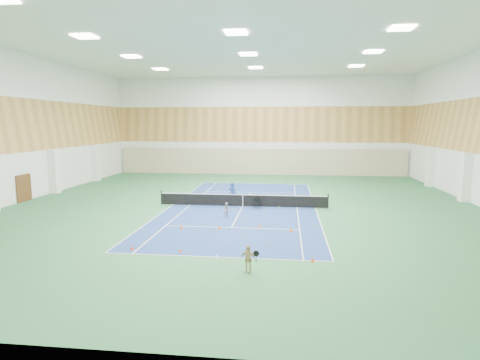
% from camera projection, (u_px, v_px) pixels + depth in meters
% --- Properties ---
extents(ground, '(40.00, 40.00, 0.00)m').
position_uv_depth(ground, '(243.00, 206.00, 30.67)').
color(ground, '#2B653A').
rests_on(ground, ground).
extents(room_shell, '(36.00, 40.00, 12.00)m').
position_uv_depth(room_shell, '(243.00, 127.00, 29.84)').
color(room_shell, white).
rests_on(room_shell, ground).
extents(wood_cladding, '(36.00, 40.00, 8.00)m').
position_uv_depth(wood_cladding, '(243.00, 100.00, 29.56)').
color(wood_cladding, tan).
rests_on(wood_cladding, room_shell).
extents(ceiling_light_grid, '(21.40, 25.40, 0.06)m').
position_uv_depth(ceiling_light_grid, '(243.00, 45.00, 29.01)').
color(ceiling_light_grid, white).
rests_on(ceiling_light_grid, room_shell).
extents(court_surface, '(10.97, 23.77, 0.01)m').
position_uv_depth(court_surface, '(243.00, 206.00, 30.67)').
color(court_surface, navy).
rests_on(court_surface, ground).
extents(tennis_balls_scatter, '(10.57, 22.77, 0.07)m').
position_uv_depth(tennis_balls_scatter, '(243.00, 206.00, 30.67)').
color(tennis_balls_scatter, '#C4E426').
rests_on(tennis_balls_scatter, ground).
extents(tennis_net, '(12.80, 0.10, 1.10)m').
position_uv_depth(tennis_net, '(243.00, 199.00, 30.60)').
color(tennis_net, black).
rests_on(tennis_net, ground).
extents(back_curtain, '(35.40, 0.16, 3.20)m').
position_uv_depth(back_curtain, '(260.00, 162.00, 49.88)').
color(back_curtain, '#C6B793').
rests_on(back_curtain, ground).
extents(door_left_b, '(0.08, 1.80, 2.20)m').
position_uv_depth(door_left_b, '(24.00, 188.00, 32.56)').
color(door_left_b, '#593319').
rests_on(door_left_b, ground).
extents(coach, '(0.74, 0.60, 1.76)m').
position_uv_depth(coach, '(232.00, 194.00, 31.24)').
color(coach, navy).
rests_on(coach, ground).
extents(child_court, '(0.53, 0.43, 1.00)m').
position_uv_depth(child_court, '(227.00, 210.00, 27.13)').
color(child_court, '#9998A0').
rests_on(child_court, ground).
extents(child_apron, '(0.74, 0.46, 1.17)m').
position_uv_depth(child_apron, '(248.00, 259.00, 17.02)').
color(child_apron, tan).
rests_on(child_apron, ground).
extents(ball_cart, '(0.52, 0.52, 0.81)m').
position_uv_depth(ball_cart, '(257.00, 203.00, 29.90)').
color(ball_cart, black).
rests_on(ball_cart, ground).
extents(cone_svc_a, '(0.22, 0.22, 0.24)m').
position_uv_depth(cone_svc_a, '(181.00, 227.00, 24.15)').
color(cone_svc_a, '#E2500B').
rests_on(cone_svc_a, ground).
extents(cone_svc_b, '(0.21, 0.21, 0.23)m').
position_uv_depth(cone_svc_b, '(219.00, 227.00, 24.07)').
color(cone_svc_b, '#FF500D').
rests_on(cone_svc_b, ground).
extents(cone_svc_c, '(0.21, 0.21, 0.23)m').
position_uv_depth(cone_svc_c, '(259.00, 226.00, 24.33)').
color(cone_svc_c, '#FF5A0D').
rests_on(cone_svc_c, ground).
extents(cone_svc_d, '(0.21, 0.21, 0.23)m').
position_uv_depth(cone_svc_d, '(291.00, 230.00, 23.46)').
color(cone_svc_d, '#FC570D').
rests_on(cone_svc_d, ground).
extents(cone_base_a, '(0.19, 0.19, 0.21)m').
position_uv_depth(cone_base_a, '(132.00, 248.00, 20.05)').
color(cone_base_a, '#D83F0B').
rests_on(cone_base_a, ground).
extents(cone_base_b, '(0.17, 0.17, 0.19)m').
position_uv_depth(cone_base_b, '(180.00, 250.00, 19.70)').
color(cone_base_b, '#D6540B').
rests_on(cone_base_b, ground).
extents(cone_base_c, '(0.21, 0.21, 0.23)m').
position_uv_depth(cone_base_c, '(250.00, 259.00, 18.41)').
color(cone_base_c, '#E5460C').
rests_on(cone_base_c, ground).
extents(cone_base_d, '(0.19, 0.19, 0.21)m').
position_uv_depth(cone_base_d, '(313.00, 260.00, 18.35)').
color(cone_base_d, '#F24B0C').
rests_on(cone_base_d, ground).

